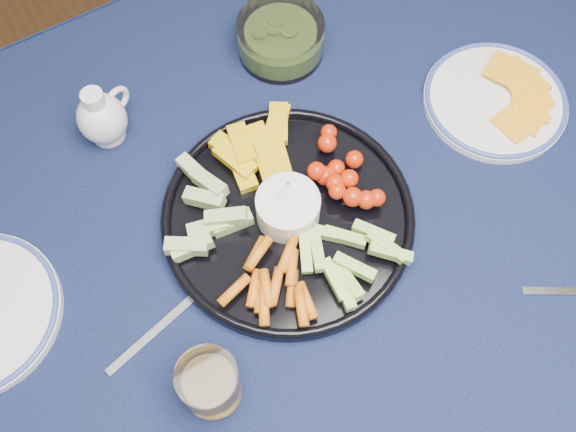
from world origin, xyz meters
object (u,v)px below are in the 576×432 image
creamer_pitcher (102,117)px  pickle_bowl (281,39)px  cheese_plate (496,99)px  juice_tumbler (210,384)px  crudite_platter (286,214)px  dining_table (326,249)px

creamer_pitcher → pickle_bowl: 0.30m
creamer_pitcher → cheese_plate: creamer_pitcher is taller
juice_tumbler → crudite_platter: bearing=37.9°
pickle_bowl → cheese_plate: size_ratio=0.62×
dining_table → cheese_plate: (0.33, 0.04, 0.10)m
cheese_plate → juice_tumbler: bearing=-164.4°
creamer_pitcher → juice_tumbler: creamer_pitcher is taller
crudite_platter → juice_tumbler: bearing=-142.1°
dining_table → pickle_bowl: (0.10, 0.30, 0.12)m
creamer_pitcher → cheese_plate: bearing=-25.6°
crudite_platter → juice_tumbler: crudite_platter is taller
creamer_pitcher → juice_tumbler: (-0.04, -0.41, -0.01)m
dining_table → crudite_platter: bearing=143.9°
dining_table → pickle_bowl: 0.33m
pickle_bowl → juice_tumbler: juice_tumbler is taller
pickle_bowl → juice_tumbler: size_ratio=1.56×
crudite_platter → creamer_pitcher: bearing=120.4°
creamer_pitcher → pickle_bowl: bearing=0.6°
dining_table → crudite_platter: size_ratio=4.80×
juice_tumbler → creamer_pitcher: bearing=83.8°
cheese_plate → juice_tumbler: 0.59m
dining_table → creamer_pitcher: 0.38m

